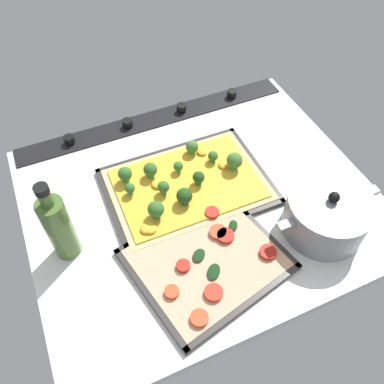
% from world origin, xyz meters
% --- Properties ---
extents(ground_plane, '(0.82, 0.69, 0.03)m').
position_xyz_m(ground_plane, '(0.00, 0.00, -0.01)').
color(ground_plane, silver).
extents(stove_control_panel, '(0.79, 0.07, 0.03)m').
position_xyz_m(stove_control_panel, '(0.00, -0.31, 0.01)').
color(stove_control_panel, black).
rests_on(stove_control_panel, ground_plane).
extents(baking_tray_front, '(0.39, 0.28, 0.01)m').
position_xyz_m(baking_tray_front, '(0.02, -0.04, 0.00)').
color(baking_tray_front, '#33302D').
rests_on(baking_tray_front, ground_plane).
extents(broccoli_pizza, '(0.37, 0.26, 0.06)m').
position_xyz_m(broccoli_pizza, '(0.02, -0.04, 0.02)').
color(broccoli_pizza, '#D3B77F').
rests_on(broccoli_pizza, baking_tray_front).
extents(baking_tray_back, '(0.35, 0.33, 0.01)m').
position_xyz_m(baking_tray_back, '(0.06, 0.16, 0.00)').
color(baking_tray_back, '#33302D').
rests_on(baking_tray_back, ground_plane).
extents(veggie_pizza_back, '(0.32, 0.30, 0.02)m').
position_xyz_m(veggie_pizza_back, '(0.06, 0.16, 0.01)').
color(veggie_pizza_back, tan).
rests_on(veggie_pizza_back, baking_tray_back).
extents(cooking_pot, '(0.25, 0.19, 0.12)m').
position_xyz_m(cooking_pot, '(-0.22, 0.19, 0.05)').
color(cooking_pot, gray).
rests_on(cooking_pot, ground_plane).
extents(oil_bottle, '(0.05, 0.05, 0.22)m').
position_xyz_m(oil_bottle, '(0.32, 0.02, 0.09)').
color(oil_bottle, '#476B2D').
rests_on(oil_bottle, ground_plane).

